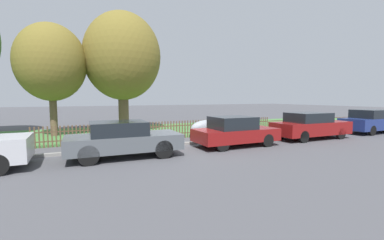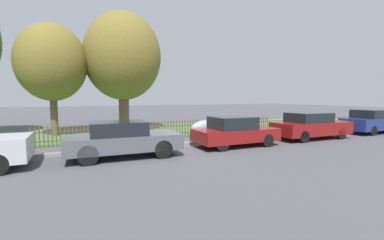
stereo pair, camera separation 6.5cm
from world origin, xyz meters
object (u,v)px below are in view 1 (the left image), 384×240
(parked_car_white_van, at_px, (310,126))
(tree_mid_park, at_px, (122,57))
(parked_car_navy_estate, at_px, (123,139))
(tree_behind_motorcycle, at_px, (51,63))
(covered_motorcycle, at_px, (207,128))
(parked_car_grey_coupe, at_px, (372,121))
(parked_car_red_compact, at_px, (235,131))

(parked_car_white_van, distance_m, tree_mid_park, 11.93)
(parked_car_navy_estate, height_order, tree_behind_motorcycle, tree_behind_motorcycle)
(covered_motorcycle, height_order, tree_behind_motorcycle, tree_behind_motorcycle)
(parked_car_grey_coupe, distance_m, tree_mid_park, 16.35)
(parked_car_navy_estate, xyz_separation_m, tree_mid_park, (1.37, 7.38, 4.11))
(parked_car_navy_estate, bearing_deg, parked_car_red_compact, 2.65)
(tree_behind_motorcycle, distance_m, tree_mid_park, 4.07)
(parked_car_navy_estate, relative_size, parked_car_white_van, 0.95)
(parked_car_navy_estate, bearing_deg, tree_mid_park, 81.36)
(parked_car_grey_coupe, xyz_separation_m, covered_motorcycle, (-10.82, 1.83, -0.08))
(tree_mid_park, bearing_deg, covered_motorcycle, -59.01)
(parked_car_navy_estate, height_order, parked_car_red_compact, parked_car_red_compact)
(covered_motorcycle, bearing_deg, parked_car_red_compact, -82.11)
(parked_car_red_compact, bearing_deg, tree_mid_park, 116.54)
(parked_car_grey_coupe, height_order, tree_behind_motorcycle, tree_behind_motorcycle)
(parked_car_white_van, bearing_deg, tree_mid_park, 140.38)
(tree_behind_motorcycle, bearing_deg, parked_car_white_van, -29.43)
(parked_car_navy_estate, bearing_deg, parked_car_white_van, 2.41)
(tree_behind_motorcycle, bearing_deg, parked_car_navy_estate, -69.72)
(parked_car_navy_estate, distance_m, parked_car_red_compact, 5.02)
(parked_car_red_compact, relative_size, tree_behind_motorcycle, 0.60)
(parked_car_white_van, height_order, tree_behind_motorcycle, tree_behind_motorcycle)
(parked_car_navy_estate, distance_m, tree_mid_park, 8.56)
(parked_car_red_compact, relative_size, parked_car_white_van, 0.87)
(parked_car_red_compact, height_order, parked_car_grey_coupe, parked_car_grey_coupe)
(parked_car_navy_estate, distance_m, parked_car_white_van, 9.89)
(parked_car_red_compact, relative_size, covered_motorcycle, 1.94)
(parked_car_red_compact, distance_m, parked_car_white_van, 4.87)
(parked_car_navy_estate, distance_m, tree_behind_motorcycle, 8.39)
(parked_car_white_van, xyz_separation_m, tree_behind_motorcycle, (-12.53, 7.07, 3.47))
(parked_car_red_compact, bearing_deg, parked_car_grey_coupe, 0.38)
(covered_motorcycle, bearing_deg, parked_car_white_van, -23.36)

